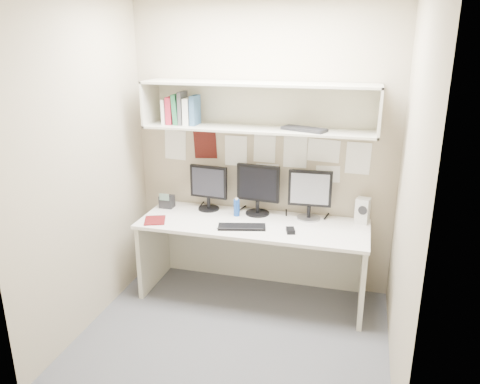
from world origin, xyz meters
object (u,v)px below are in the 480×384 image
(monitor_right, at_px, (310,193))
(keyboard, at_px, (242,227))
(monitor_center, at_px, (258,187))
(desk_phone, at_px, (167,201))
(monitor_left, at_px, (209,186))
(speaker, at_px, (363,210))
(maroon_notebook, at_px, (155,220))
(desk, at_px, (253,260))

(monitor_right, distance_m, keyboard, 0.68)
(monitor_center, relative_size, desk_phone, 3.02)
(monitor_left, distance_m, speaker, 1.41)
(monitor_center, xyz_separation_m, monitor_right, (0.47, 0.00, -0.01))
(monitor_right, xyz_separation_m, desk_phone, (-1.34, -0.06, -0.18))
(maroon_notebook, relative_size, desk_phone, 1.41)
(maroon_notebook, bearing_deg, speaker, -6.97)
(monitor_left, bearing_deg, desk_phone, -166.00)
(monitor_right, relative_size, maroon_notebook, 2.05)
(desk_phone, bearing_deg, monitor_center, 3.96)
(keyboard, bearing_deg, speaker, 8.43)
(keyboard, distance_m, maroon_notebook, 0.79)
(monitor_center, distance_m, maroon_notebook, 0.97)
(keyboard, bearing_deg, monitor_right, 22.15)
(monitor_center, height_order, monitor_right, monitor_center)
(monitor_center, bearing_deg, monitor_right, 5.40)
(keyboard, height_order, desk_phone, desk_phone)
(desk, bearing_deg, monitor_right, 25.44)
(monitor_center, bearing_deg, maroon_notebook, -148.15)
(desk, bearing_deg, maroon_notebook, -166.85)
(keyboard, distance_m, speaker, 1.07)
(monitor_left, relative_size, maroon_notebook, 1.95)
(speaker, xyz_separation_m, maroon_notebook, (-1.77, -0.44, -0.11))
(monitor_left, relative_size, monitor_right, 0.95)
(maroon_notebook, bearing_deg, keyboard, -17.75)
(speaker, height_order, maroon_notebook, speaker)
(speaker, height_order, desk_phone, speaker)
(monitor_center, relative_size, monitor_right, 1.04)
(maroon_notebook, height_order, desk_phone, desk_phone)
(maroon_notebook, xyz_separation_m, desk_phone, (-0.04, 0.36, 0.05))
(desk, relative_size, monitor_left, 4.75)
(monitor_center, xyz_separation_m, speaker, (0.93, 0.02, -0.14))
(monitor_right, xyz_separation_m, keyboard, (-0.52, -0.37, -0.23))
(desk_phone, bearing_deg, maroon_notebook, -83.98)
(monitor_center, xyz_separation_m, keyboard, (-0.05, -0.37, -0.24))
(monitor_right, xyz_separation_m, maroon_notebook, (-1.31, -0.42, -0.24))
(monitor_right, xyz_separation_m, speaker, (0.46, 0.02, -0.13))
(desk, relative_size, desk_phone, 13.04)
(desk, distance_m, desk_phone, 0.99)
(desk, bearing_deg, speaker, 14.63)
(keyboard, height_order, maroon_notebook, keyboard)
(desk, height_order, monitor_left, monitor_left)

